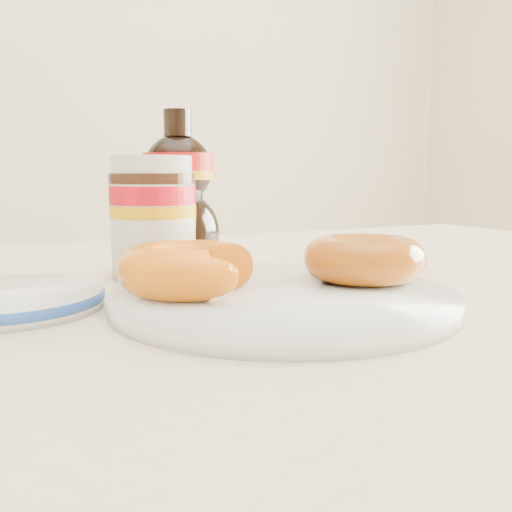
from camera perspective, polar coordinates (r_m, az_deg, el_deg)
name	(u,v)px	position (r m, az deg, el deg)	size (l,w,h in m)	color
dining_table	(227,381)	(0.54, -2.87, -12.36)	(1.40, 0.90, 0.75)	#F5E3BB
plate	(283,297)	(0.46, 2.72, -4.16)	(0.28, 0.28, 0.01)	white
donut_bitten	(187,269)	(0.45, -6.90, -1.26)	(0.11, 0.11, 0.04)	orange
donut_whole	(364,258)	(0.51, 10.72, -0.23)	(0.11, 0.11, 0.04)	#914E09
nutella_jar	(153,212)	(0.60, -10.24, 4.34)	(0.09, 0.09, 0.13)	white
syrup_bottle	(179,192)	(0.63, -7.72, 6.34)	(0.09, 0.08, 0.17)	black
blue_rim_saucer	(6,299)	(0.50, -23.68, -3.97)	(0.15, 0.15, 0.02)	white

